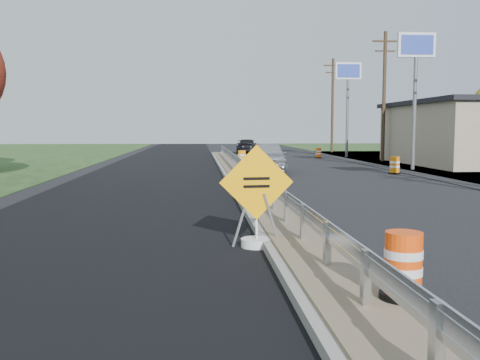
{
  "coord_description": "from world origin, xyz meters",
  "views": [
    {
      "loc": [
        -2.08,
        -14.38,
        2.43
      ],
      "look_at": [
        -1.0,
        -0.68,
        1.1
      ],
      "focal_mm": 40.0,
      "sensor_mm": 36.0,
      "label": 1
    }
  ],
  "objects": [
    {
      "name": "ground",
      "position": [
        0.0,
        0.0,
        0.0
      ],
      "size": [
        140.0,
        140.0,
        0.0
      ],
      "primitive_type": "plane",
      "color": "black",
      "rests_on": "ground"
    },
    {
      "name": "milled_overlay",
      "position": [
        -4.4,
        10.0,
        0.01
      ],
      "size": [
        7.2,
        120.0,
        0.01
      ],
      "primitive_type": "cube",
      "color": "black",
      "rests_on": "ground"
    },
    {
      "name": "median",
      "position": [
        0.0,
        8.0,
        0.11
      ],
      "size": [
        1.6,
        55.0,
        0.23
      ],
      "color": "gray",
      "rests_on": "ground"
    },
    {
      "name": "guardrail",
      "position": [
        0.0,
        9.0,
        0.73
      ],
      "size": [
        0.1,
        46.15,
        0.72
      ],
      "color": "silver",
      "rests_on": "median"
    },
    {
      "name": "pylon_sign_mid",
      "position": [
        10.5,
        16.0,
        6.48
      ],
      "size": [
        2.2,
        0.3,
        7.9
      ],
      "color": "slate",
      "rests_on": "ground"
    },
    {
      "name": "pylon_sign_north",
      "position": [
        10.5,
        30.0,
        6.48
      ],
      "size": [
        2.2,
        0.3,
        7.9
      ],
      "color": "slate",
      "rests_on": "ground"
    },
    {
      "name": "utility_pole_nmid",
      "position": [
        11.5,
        24.0,
        4.93
      ],
      "size": [
        1.9,
        0.26,
        9.4
      ],
      "color": "#473523",
      "rests_on": "ground"
    },
    {
      "name": "utility_pole_north",
      "position": [
        11.5,
        39.0,
        4.93
      ],
      "size": [
        1.9,
        0.26,
        9.4
      ],
      "color": "#473523",
      "rests_on": "ground"
    },
    {
      "name": "caution_sign",
      "position": [
        -0.9,
        -3.67,
        0.54
      ],
      "size": [
        1.52,
        0.64,
        2.1
      ],
      "rotation": [
        0.0,
        0.0,
        0.09
      ],
      "color": "white",
      "rests_on": "ground"
    },
    {
      "name": "barrel_median_near",
      "position": [
        0.55,
        -7.82,
        0.65
      ],
      "size": [
        0.6,
        0.6,
        0.88
      ],
      "color": "black",
      "rests_on": "median"
    },
    {
      "name": "barrel_median_mid",
      "position": [
        0.55,
        4.29,
        0.62
      ],
      "size": [
        0.55,
        0.55,
        0.81
      ],
      "color": "black",
      "rests_on": "median"
    },
    {
      "name": "barrel_median_far",
      "position": [
        0.55,
        17.4,
        0.65
      ],
      "size": [
        0.6,
        0.6,
        0.88
      ],
      "color": "black",
      "rests_on": "median"
    },
    {
      "name": "barrel_shoulder_near",
      "position": [
        8.39,
        13.28,
        0.44
      ],
      "size": [
        0.63,
        0.63,
        0.93
      ],
      "color": "black",
      "rests_on": "ground"
    },
    {
      "name": "barrel_shoulder_far",
      "position": [
        7.78,
        28.68,
        0.39
      ],
      "size": [
        0.56,
        0.56,
        0.82
      ],
      "color": "black",
      "rests_on": "ground"
    },
    {
      "name": "car_silver",
      "position": [
        1.8,
        14.91,
        0.85
      ],
      "size": [
        2.64,
        5.2,
        1.7
      ],
      "primitive_type": "imported",
      "rotation": [
        0.0,
        0.0,
        -0.13
      ],
      "color": "silver",
      "rests_on": "ground"
    },
    {
      "name": "car_dark_far",
      "position": [
        2.71,
        37.79,
        0.68
      ],
      "size": [
        2.46,
        4.89,
        1.36
      ],
      "primitive_type": "imported",
      "rotation": [
        0.0,
        0.0,
        3.02
      ],
      "color": "black",
      "rests_on": "ground"
    }
  ]
}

